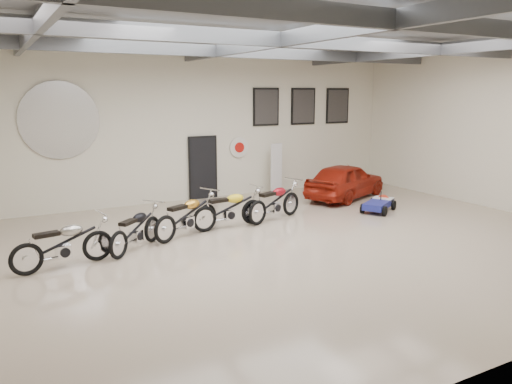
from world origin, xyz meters
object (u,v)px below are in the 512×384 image
motorcycle_yellow (229,208)px  motorcycle_black (136,229)px  motorcycle_gold (187,215)px  go_kart (380,201)px  motorcycle_red (275,201)px  banner_stand (276,168)px  motorcycle_silver (63,243)px  vintage_car (345,181)px

motorcycle_yellow → motorcycle_black: bearing=-170.1°
motorcycle_black → motorcycle_gold: bearing=-22.8°
motorcycle_black → motorcycle_yellow: (2.73, 0.72, 0.04)m
go_kart → motorcycle_gold: bearing=147.6°
motorcycle_yellow → motorcycle_red: motorcycle_red is taller
motorcycle_black → motorcycle_red: bearing=-30.2°
motorcycle_gold → go_kart: bearing=-27.0°
banner_stand → motorcycle_yellow: (-3.55, -3.47, -0.37)m
motorcycle_yellow → go_kart: (4.98, -0.42, -0.24)m
banner_stand → motorcycle_silver: 9.22m
motorcycle_silver → motorcycle_red: 6.06m
motorcycle_gold → motorcycle_red: motorcycle_gold is taller
motorcycle_red → motorcycle_gold: bearing=167.5°
banner_stand → motorcycle_black: banner_stand is taller
banner_stand → motorcycle_silver: bearing=-160.2°
motorcycle_black → vintage_car: bearing=-25.4°
banner_stand → go_kart: bearing=-80.5°
motorcycle_silver → motorcycle_black: 1.73m
go_kart → vintage_car: size_ratio=0.47×
motorcycle_silver → motorcycle_red: (5.91, 1.34, 0.02)m
motorcycle_gold → motorcycle_yellow: size_ratio=1.02×
motorcycle_black → banner_stand: bearing=-7.9°
banner_stand → motorcycle_gold: 6.10m
banner_stand → vintage_car: 2.53m
banner_stand → go_kart: banner_stand is taller
motorcycle_red → motorcycle_silver: bearing=172.8°
motorcycle_black → motorcycle_gold: size_ratio=0.91×
motorcycle_yellow → go_kart: motorcycle_yellow is taller
motorcycle_silver → motorcycle_gold: size_ratio=0.96×
motorcycle_red → go_kart: motorcycle_red is taller
motorcycle_silver → motorcycle_yellow: bearing=5.3°
banner_stand → go_kart: size_ratio=1.08×
motorcycle_black → vintage_car: (7.95, 2.31, 0.10)m
motorcycle_red → go_kart: bearing=-29.1°
motorcycle_red → go_kart: size_ratio=1.27×
motorcycle_silver → motorcycle_yellow: 4.55m
motorcycle_black → motorcycle_yellow: motorcycle_yellow is taller
motorcycle_silver → vintage_car: 10.00m
banner_stand → motorcycle_black: bearing=-156.9°
motorcycle_black → motorcycle_silver: bearing=154.5°
motorcycle_gold → vintage_car: bearing=-9.6°
go_kart → motorcycle_red: bearing=140.2°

